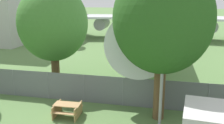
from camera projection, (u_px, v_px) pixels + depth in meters
name	position (u px, v px, depth m)	size (l,w,h in m)	color
perimeter_fence	(123.00, 92.00, 16.41)	(56.07, 0.07, 1.87)	slate
airplane	(154.00, 15.00, 37.98)	(39.53, 48.06, 12.09)	silver
picnic_bench_near_cabin	(67.00, 109.00, 15.08)	(1.56, 1.46, 0.76)	tan
tree_near_hangar	(53.00, 23.00, 20.22)	(5.41, 5.41, 7.66)	brown
tree_far_right	(163.00, 20.00, 13.55)	(5.24, 5.24, 8.50)	brown
light_mast	(164.00, 31.00, 12.81)	(0.44, 0.44, 8.46)	#99999E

